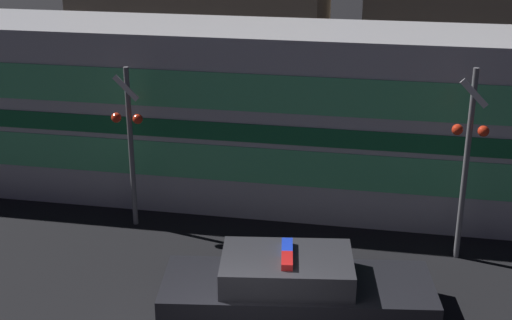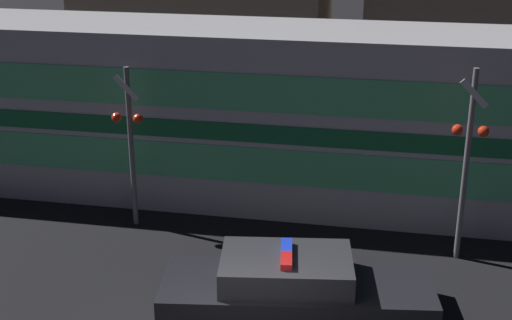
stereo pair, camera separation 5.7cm
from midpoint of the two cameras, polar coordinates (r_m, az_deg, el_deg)
train at (r=17.71m, az=-2.53°, el=3.83°), size 22.68×3.04×4.28m
police_car at (r=13.19m, az=2.98°, el=-10.30°), size 5.11×2.45×1.24m
crossing_signal_near at (r=14.87m, az=16.44°, el=0.43°), size 0.72×0.30×4.08m
crossing_signal_far at (r=16.10m, az=-10.17°, el=1.78°), size 0.72×0.30×3.72m
building_left at (r=23.18m, az=-4.20°, el=12.23°), size 7.63×4.22×7.82m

